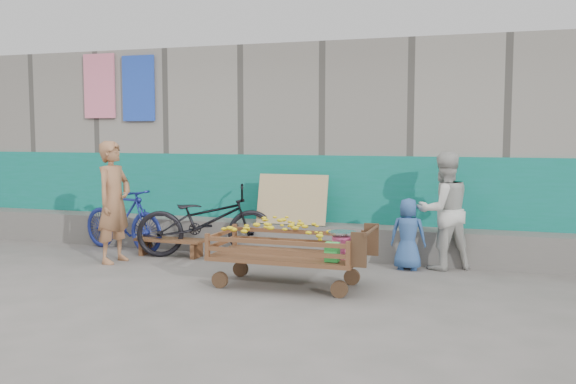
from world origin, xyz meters
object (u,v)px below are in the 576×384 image
(bench, at_px, (171,243))
(child, at_px, (408,234))
(banana_cart, at_px, (284,241))
(bicycle_blue, at_px, (123,219))
(woman, at_px, (444,211))
(bicycle_dark, at_px, (206,221))
(vendor_man, at_px, (114,202))

(bench, height_order, child, child)
(banana_cart, distance_m, child, 1.78)
(child, distance_m, bicycle_blue, 4.13)
(woman, distance_m, bicycle_dark, 3.22)
(vendor_man, distance_m, woman, 4.29)
(vendor_man, xyz_separation_m, bicycle_dark, (0.97, 0.76, -0.31))
(bench, relative_size, vendor_man, 0.62)
(banana_cart, xyz_separation_m, child, (1.20, 1.32, -0.06))
(bench, xyz_separation_m, bicycle_dark, (0.47, 0.15, 0.32))
(banana_cart, height_order, child, child)
(child, bearing_deg, bench, 0.95)
(banana_cart, distance_m, bicycle_dark, 2.08)
(bench, distance_m, bicycle_dark, 0.59)
(woman, bearing_deg, bicycle_dark, -30.25)
(banana_cart, height_order, bicycle_blue, bicycle_blue)
(bench, bearing_deg, woman, 5.24)
(banana_cart, relative_size, woman, 1.21)
(child, xyz_separation_m, bicycle_dark, (-2.80, 0.01, 0.05))
(bench, height_order, vendor_man, vendor_man)
(bench, bearing_deg, vendor_man, -129.30)
(woman, bearing_deg, child, -8.60)
(woman, distance_m, child, 0.54)
(banana_cart, bearing_deg, bench, 150.43)
(vendor_man, xyz_separation_m, child, (3.77, 0.75, -0.35))
(bicycle_blue, bearing_deg, woman, -72.69)
(banana_cart, bearing_deg, bicycle_dark, 140.31)
(child, bearing_deg, bicycle_blue, -1.68)
(child, relative_size, bicycle_blue, 0.58)
(banana_cart, bearing_deg, child, 47.76)
(bench, bearing_deg, banana_cart, -29.57)
(vendor_man, distance_m, bicycle_blue, 0.91)
(vendor_man, height_order, bicycle_dark, vendor_man)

